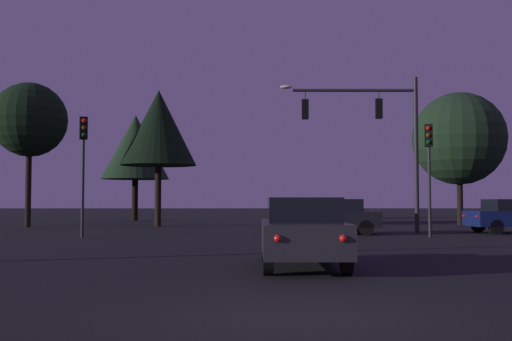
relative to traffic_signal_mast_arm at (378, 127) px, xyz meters
The scene contains 11 objects.
ground_plane 8.55m from the traffic_signal_mast_arm, 137.51° to the left, with size 168.00×168.00×0.00m, color black.
traffic_signal_mast_arm is the anchor object (origin of this frame).
traffic_light_corner_left 12.84m from the traffic_signal_mast_arm, 166.15° to the right, with size 0.37×0.39×4.79m.
traffic_light_corner_right 3.86m from the traffic_signal_mast_arm, 67.59° to the right, with size 0.37×0.39×4.49m.
car_nearside_lane 15.37m from the traffic_signal_mast_arm, 108.39° to the right, with size 1.79×4.22×1.52m.
car_crossing_left 4.62m from the traffic_signal_mast_arm, 157.19° to the right, with size 4.11×2.05×1.52m.
car_far_lane 10.21m from the traffic_signal_mast_arm, 96.77° to the left, with size 4.55×3.02×1.52m.
tree_behind_sign 13.04m from the traffic_signal_mast_arm, 146.78° to the left, with size 4.29×4.29×7.71m.
tree_left_far 11.25m from the traffic_signal_mast_arm, 52.83° to the left, with size 5.53×5.53×7.93m.
tree_center_horizon 22.20m from the traffic_signal_mast_arm, 129.18° to the left, with size 4.90×4.90×7.70m.
tree_right_cluster 19.13m from the traffic_signal_mast_arm, 159.98° to the left, with size 4.11×4.11×7.99m.
Camera 1 is at (-0.65, -7.74, 1.46)m, focal length 43.15 mm.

